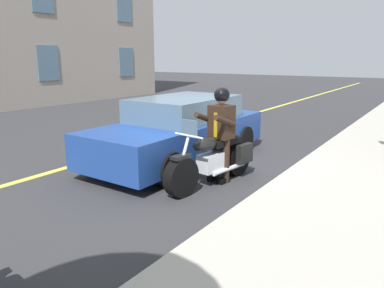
% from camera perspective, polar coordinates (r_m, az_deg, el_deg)
% --- Properties ---
extents(ground_plane, '(80.00, 80.00, 0.00)m').
position_cam_1_polar(ground_plane, '(7.73, -0.49, -3.38)').
color(ground_plane, '#333335').
extents(lane_center_stripe, '(60.00, 0.16, 0.01)m').
position_cam_1_polar(lane_center_stripe, '(8.99, -10.99, -1.20)').
color(lane_center_stripe, '#E5DB4C').
rests_on(lane_center_stripe, ground_plane).
extents(motorcycle_main, '(2.22, 0.78, 1.26)m').
position_cam_1_polar(motorcycle_main, '(6.52, 3.46, -2.49)').
color(motorcycle_main, black).
rests_on(motorcycle_main, ground_plane).
extents(rider_main, '(0.67, 0.61, 1.74)m').
position_cam_1_polar(rider_main, '(6.53, 4.56, 2.79)').
color(rider_main, black).
rests_on(rider_main, ground_plane).
extents(car_silver, '(4.60, 1.92, 1.40)m').
position_cam_1_polar(car_silver, '(7.98, -1.76, 2.25)').
color(car_silver, navy).
rests_on(car_silver, ground_plane).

